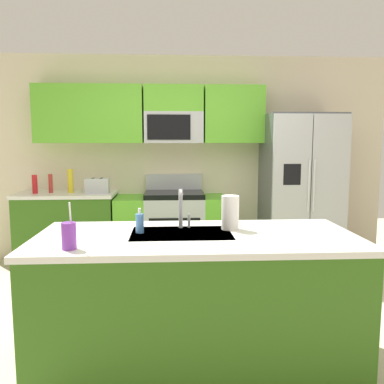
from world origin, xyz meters
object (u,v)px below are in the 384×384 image
range_oven (171,228)px  pepper_mill (51,184)px  bottle_yellow (70,181)px  sink_faucet (182,205)px  refrigerator (300,190)px  drink_cup_purple (69,236)px  soap_dispenser (140,223)px  toaster (97,186)px  bottle_red (35,184)px  paper_towel_roll (230,213)px

range_oven → pepper_mill: bearing=-179.9°
bottle_yellow → sink_faucet: size_ratio=1.02×
refrigerator → pepper_mill: size_ratio=8.12×
drink_cup_purple → soap_dispenser: drink_cup_purple is taller
toaster → bottle_yellow: 0.34m
toaster → pepper_mill: (-0.57, 0.05, 0.02)m
refrigerator → pepper_mill: 3.06m
refrigerator → bottle_yellow: 2.82m
toaster → drink_cup_purple: bearing=-83.5°
toaster → pepper_mill: 0.57m
range_oven → bottle_red: 1.73m
bottle_yellow → bottle_red: bearing=-173.3°
toaster → range_oven: bearing=3.4°
pepper_mill → drink_cup_purple: (0.86, -2.61, -0.03)m
range_oven → drink_cup_purple: drink_cup_purple is taller
range_oven → sink_faucet: bearing=-88.2°
toaster → paper_towel_roll: bearing=-58.1°
soap_dispenser → paper_towel_roll: paper_towel_roll is taller
pepper_mill → sink_faucet: sink_faucet is taller
bottle_red → drink_cup_purple: size_ratio=0.81×
refrigerator → sink_faucet: bearing=-127.1°
pepper_mill → bottle_yellow: bearing=-0.5°
bottle_yellow → range_oven: bearing=0.2°
drink_cup_purple → paper_towel_roll: (1.01, 0.48, 0.04)m
refrigerator → pepper_mill: refrigerator is taller
refrigerator → bottle_red: 3.23m
range_oven → sink_faucet: (0.07, -2.10, 0.62)m
bottle_yellow → bottle_red: size_ratio=1.29×
range_oven → toaster: bearing=-176.6°
bottle_yellow → drink_cup_purple: (0.62, -2.61, -0.06)m
sink_faucet → pepper_mill: bearing=126.0°
bottle_yellow → paper_towel_roll: bearing=-52.6°
toaster → drink_cup_purple: size_ratio=1.01×
bottle_red → pepper_mill: bearing=16.3°
refrigerator → sink_faucet: size_ratio=6.56×
refrigerator → toaster: size_ratio=6.61×
drink_cup_purple → soap_dispenser: size_ratio=1.63×
toaster → bottle_red: bottle_red is taller
sink_faucet → refrigerator: bearing=52.9°
range_oven → toaster: size_ratio=4.86×
range_oven → paper_towel_roll: bearing=-79.1°
refrigerator → soap_dispenser: refrigerator is taller
soap_dispenser → paper_towel_roll: (0.63, 0.08, 0.05)m
refrigerator → toaster: (-2.49, 0.02, 0.07)m
pepper_mill → paper_towel_roll: size_ratio=0.95×
bottle_red → paper_towel_roll: size_ratio=0.93×
toaster → soap_dispenser: 2.26m
pepper_mill → paper_towel_roll: 2.84m
refrigerator → paper_towel_roll: 2.39m
pepper_mill → soap_dispenser: size_ratio=1.34×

